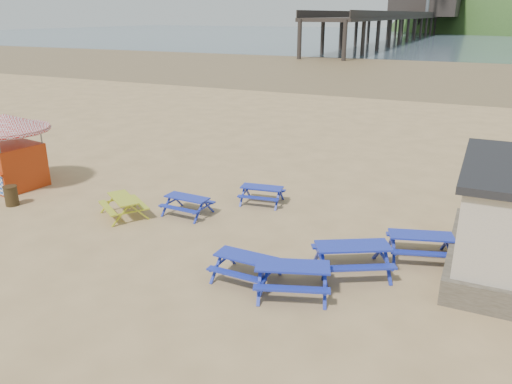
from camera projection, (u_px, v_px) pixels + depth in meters
The scene contains 13 objects.
ground at pixel (230, 233), 16.71m from camera, with size 400.00×400.00×0.00m, color tan.
wet_sand at pixel (431, 71), 63.63m from camera, with size 400.00×400.00×0.00m, color brown.
sea at pixel (475, 36), 161.74m from camera, with size 400.00×400.00×0.00m, color #4A5D6B.
picnic_table_blue_a at pixel (187, 206), 18.12m from camera, with size 1.68×1.38×0.68m.
picnic_table_blue_b at pixel (262, 195), 19.20m from camera, with size 1.77×1.51×0.67m.
picnic_table_blue_c at pixel (420, 246), 14.82m from camera, with size 2.20×1.96×0.78m.
picnic_table_blue_d at pixel (246, 268), 13.65m from camera, with size 1.75×1.43×0.71m.
picnic_table_blue_e at pixel (292, 279), 12.98m from camera, with size 2.32×2.10×0.80m.
picnic_table_blue_f at pixel (352, 259), 13.99m from camera, with size 2.59×2.44×0.86m.
picnic_table_yellow at pixel (124, 207), 17.96m from camera, with size 2.18×2.09×0.71m.
ice_cream_kiosk at pixel (8, 142), 20.46m from camera, with size 3.95×3.95×3.11m.
litter_bin at pixel (11, 196), 18.96m from camera, with size 0.52×0.52×0.77m.
pier at pixel (422, 18), 174.09m from camera, with size 24.00×220.00×39.29m.
Camera 1 is at (7.26, -13.47, 6.91)m, focal length 35.00 mm.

